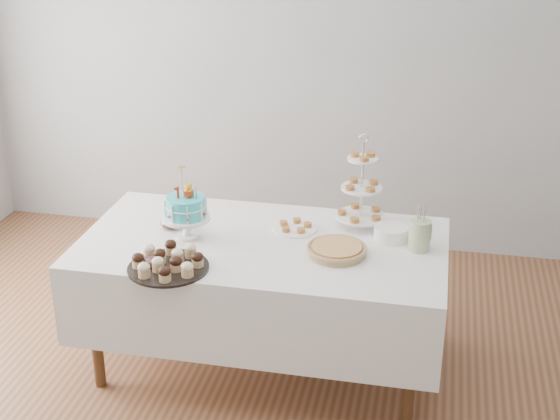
% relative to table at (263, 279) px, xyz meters
% --- Properties ---
extents(floor, '(5.00, 5.00, 0.00)m').
position_rel_table_xyz_m(floor, '(0.00, -0.30, -0.54)').
color(floor, brown).
rests_on(floor, ground).
extents(walls, '(5.04, 4.04, 2.70)m').
position_rel_table_xyz_m(walls, '(0.00, -0.30, 0.81)').
color(walls, gray).
rests_on(walls, floor).
extents(table, '(1.92, 1.02, 0.77)m').
position_rel_table_xyz_m(table, '(0.00, 0.00, 0.00)').
color(table, silver).
rests_on(table, floor).
extents(birthday_cake, '(0.26, 0.26, 0.39)m').
position_rel_table_xyz_m(birthday_cake, '(-0.40, -0.03, 0.33)').
color(birthday_cake, white).
rests_on(birthday_cake, table).
extents(cupcake_tray, '(0.40, 0.40, 0.09)m').
position_rel_table_xyz_m(cupcake_tray, '(-0.38, -0.40, 0.27)').
color(cupcake_tray, black).
rests_on(cupcake_tray, table).
extents(pie, '(0.31, 0.31, 0.05)m').
position_rel_table_xyz_m(pie, '(0.40, -0.07, 0.26)').
color(pie, tan).
rests_on(pie, table).
extents(tiered_stand, '(0.27, 0.27, 0.53)m').
position_rel_table_xyz_m(tiered_stand, '(0.48, 0.30, 0.45)').
color(tiered_stand, silver).
rests_on(tiered_stand, table).
extents(plate_stack, '(0.18, 0.18, 0.07)m').
position_rel_table_xyz_m(plate_stack, '(0.66, 0.17, 0.26)').
color(plate_stack, white).
rests_on(plate_stack, table).
extents(pastry_plate, '(0.24, 0.24, 0.04)m').
position_rel_table_xyz_m(pastry_plate, '(0.14, 0.18, 0.24)').
color(pastry_plate, white).
rests_on(pastry_plate, table).
extents(jam_bowl_a, '(0.09, 0.09, 0.06)m').
position_rel_table_xyz_m(jam_bowl_a, '(-0.49, -0.40, 0.25)').
color(jam_bowl_a, silver).
rests_on(jam_bowl_a, table).
extents(jam_bowl_b, '(0.11, 0.11, 0.07)m').
position_rel_table_xyz_m(jam_bowl_b, '(-0.53, 0.06, 0.26)').
color(jam_bowl_b, silver).
rests_on(jam_bowl_b, table).
extents(utensil_pitcher, '(0.11, 0.11, 0.25)m').
position_rel_table_xyz_m(utensil_pitcher, '(0.81, 0.07, 0.31)').
color(utensil_pitcher, beige).
rests_on(utensil_pitcher, table).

